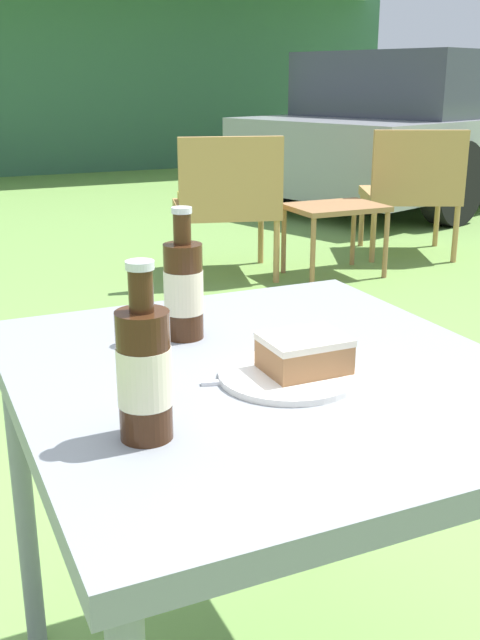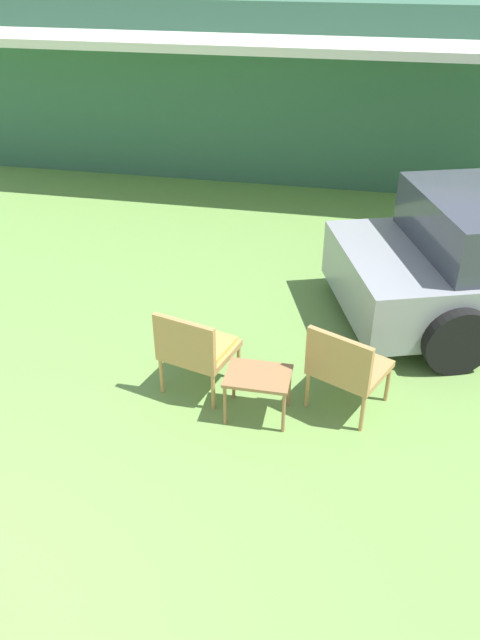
% 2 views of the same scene
% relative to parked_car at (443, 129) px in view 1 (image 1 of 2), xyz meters
% --- Properties ---
extents(parked_car, '(4.71, 3.13, 1.37)m').
position_rel_parked_car_xyz_m(parked_car, '(0.00, 0.00, 0.00)').
color(parked_car, gray).
rests_on(parked_car, ground_plane).
extents(wicker_chair_cushioned, '(0.71, 0.68, 0.84)m').
position_rel_parked_car_xyz_m(wicker_chair_cushioned, '(-3.22, -2.07, -0.20)').
color(wicker_chair_cushioned, '#B2844C').
rests_on(wicker_chair_cushioned, ground_plane).
extents(wicker_chair_plain, '(0.76, 0.74, 0.84)m').
position_rel_parked_car_xyz_m(wicker_chair_plain, '(-1.91, -2.09, -0.20)').
color(wicker_chair_plain, '#B2844C').
rests_on(wicker_chair_plain, ground_plane).
extents(garden_side_table, '(0.55, 0.41, 0.43)m').
position_rel_parked_car_xyz_m(garden_side_table, '(-2.62, -2.31, -0.29)').
color(garden_side_table, '#996B42').
rests_on(garden_side_table, ground_plane).
extents(patio_table, '(0.77, 0.85, 0.71)m').
position_rel_parked_car_xyz_m(patio_table, '(-4.48, -5.12, -0.03)').
color(patio_table, gray).
rests_on(patio_table, ground_plane).
extents(cake_on_plate, '(0.21, 0.21, 0.06)m').
position_rel_parked_car_xyz_m(cake_on_plate, '(-4.45, -5.17, 0.07)').
color(cake_on_plate, white).
rests_on(cake_on_plate, patio_table).
extents(cola_bottle_near, '(0.07, 0.07, 0.23)m').
position_rel_parked_car_xyz_m(cola_bottle_near, '(-4.54, -4.93, 0.13)').
color(cola_bottle_near, '#381E0F').
rests_on(cola_bottle_near, patio_table).
extents(cola_bottle_far, '(0.07, 0.07, 0.23)m').
position_rel_parked_car_xyz_m(cola_bottle_far, '(-4.72, -5.27, 0.13)').
color(cola_bottle_far, '#381E0F').
rests_on(cola_bottle_far, patio_table).
extents(fork, '(0.16, 0.06, 0.01)m').
position_rel_parked_car_xyz_m(fork, '(-4.51, -5.16, 0.05)').
color(fork, silver).
rests_on(fork, patio_table).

